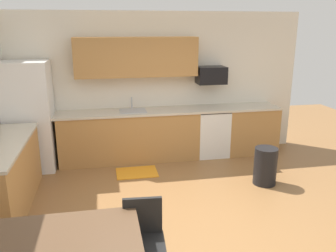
{
  "coord_description": "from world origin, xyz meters",
  "views": [
    {
      "loc": [
        -0.94,
        -3.88,
        2.43
      ],
      "look_at": [
        0.0,
        1.0,
        1.0
      ],
      "focal_mm": 37.13,
      "sensor_mm": 36.0,
      "label": 1
    }
  ],
  "objects": [
    {
      "name": "cabinet_run_back_right",
      "position": [
        1.9,
        2.3,
        0.45
      ],
      "size": [
        1.0,
        0.6,
        0.9
      ],
      "primitive_type": "cube",
      "color": "#AD7A42",
      "rests_on": "ground"
    },
    {
      "name": "upper_cabinets_back",
      "position": [
        -0.3,
        2.43,
        1.9
      ],
      "size": [
        2.2,
        0.34,
        0.7
      ],
      "primitive_type": "cube",
      "color": "#AD7A42"
    },
    {
      "name": "sink_basin",
      "position": [
        -0.4,
        2.3,
        0.88
      ],
      "size": [
        0.48,
        0.4,
        0.14
      ],
      "primitive_type": "cube",
      "color": "#A5A8AD",
      "rests_on": "countertop_back"
    },
    {
      "name": "ground_plane",
      "position": [
        0.0,
        0.0,
        0.0
      ],
      "size": [
        12.0,
        12.0,
        0.0
      ],
      "primitive_type": "plane",
      "color": "olive"
    },
    {
      "name": "cabinet_run_back",
      "position": [
        -0.48,
        2.3,
        0.45
      ],
      "size": [
        2.55,
        0.6,
        0.9
      ],
      "primitive_type": "cube",
      "color": "#AD7A42",
      "rests_on": "ground"
    },
    {
      "name": "oven_range",
      "position": [
        1.1,
        2.3,
        0.46
      ],
      "size": [
        0.6,
        0.6,
        0.91
      ],
      "color": "white",
      "rests_on": "ground"
    },
    {
      "name": "chair_near_table",
      "position": [
        -0.62,
        -1.0,
        0.5
      ],
      "size": [
        0.43,
        0.43,
        0.85
      ],
      "color": "black",
      "rests_on": "ground"
    },
    {
      "name": "wall_back",
      "position": [
        0.0,
        2.65,
        1.35
      ],
      "size": [
        5.8,
        0.1,
        2.7
      ],
      "primitive_type": "cube",
      "color": "silver",
      "rests_on": "ground"
    },
    {
      "name": "countertop_left",
      "position": [
        -2.3,
        0.8,
        0.92
      ],
      "size": [
        0.64,
        2.0,
        0.04
      ],
      "primitive_type": "cube",
      "color": "beige",
      "rests_on": "cabinet_run_left"
    },
    {
      "name": "sink_faucet",
      "position": [
        -0.4,
        2.48,
        1.04
      ],
      "size": [
        0.02,
        0.02,
        0.24
      ],
      "primitive_type": "cylinder",
      "color": "#B2B5BA",
      "rests_on": "countertop_back"
    },
    {
      "name": "dining_table",
      "position": [
        -1.38,
        -1.31,
        0.7
      ],
      "size": [
        1.4,
        0.9,
        0.76
      ],
      "color": "brown",
      "rests_on": "ground"
    },
    {
      "name": "microwave",
      "position": [
        1.1,
        2.4,
        1.54
      ],
      "size": [
        0.54,
        0.36,
        0.32
      ],
      "primitive_type": "cube",
      "color": "black"
    },
    {
      "name": "floor_mat",
      "position": [
        -0.42,
        1.65,
        0.01
      ],
      "size": [
        0.7,
        0.5,
        0.01
      ],
      "primitive_type": "cube",
      "color": "orange",
      "rests_on": "ground"
    },
    {
      "name": "trash_bin",
      "position": [
        1.54,
        0.85,
        0.3
      ],
      "size": [
        0.36,
        0.36,
        0.6
      ],
      "primitive_type": "cylinder",
      "color": "black",
      "rests_on": "ground"
    },
    {
      "name": "refrigerator",
      "position": [
        -2.18,
        2.22,
        0.94
      ],
      "size": [
        0.76,
        0.7,
        1.88
      ],
      "primitive_type": "cube",
      "color": "white",
      "rests_on": "ground"
    },
    {
      "name": "cabinet_run_left",
      "position": [
        -2.3,
        0.8,
        0.45
      ],
      "size": [
        0.6,
        2.0,
        0.9
      ],
      "primitive_type": "cube",
      "color": "#AD7A42",
      "rests_on": "ground"
    },
    {
      "name": "countertop_back",
      "position": [
        0.0,
        2.3,
        0.92
      ],
      "size": [
        4.8,
        0.64,
        0.04
      ],
      "primitive_type": "cube",
      "color": "beige",
      "rests_on": "cabinet_run_back"
    }
  ]
}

